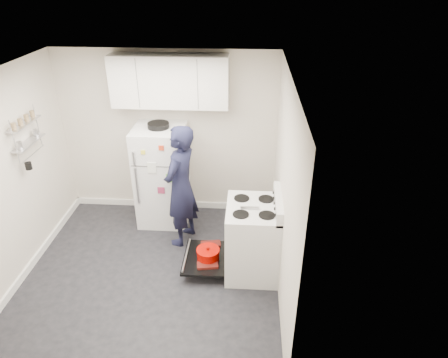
# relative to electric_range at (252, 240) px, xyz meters

# --- Properties ---
(room) EXTENTS (3.21, 3.21, 2.51)m
(room) POSITION_rel_electric_range_xyz_m (-1.29, -0.12, 0.74)
(room) COLOR black
(room) RESTS_ON ground
(electric_range) EXTENTS (0.66, 0.76, 1.10)m
(electric_range) POSITION_rel_electric_range_xyz_m (0.00, 0.00, 0.00)
(electric_range) COLOR silver
(electric_range) RESTS_ON ground
(open_oven_door) EXTENTS (0.55, 0.70, 0.23)m
(open_oven_door) POSITION_rel_electric_range_xyz_m (-0.57, -0.02, -0.28)
(open_oven_door) COLOR black
(open_oven_door) RESTS_ON ground
(refrigerator) EXTENTS (0.72, 0.74, 1.57)m
(refrigerator) POSITION_rel_electric_range_xyz_m (-1.33, 1.10, 0.29)
(refrigerator) COLOR silver
(refrigerator) RESTS_ON ground
(upper_cabinets) EXTENTS (1.60, 0.33, 0.70)m
(upper_cabinets) POSITION_rel_electric_range_xyz_m (-1.16, 1.28, 1.63)
(upper_cabinets) COLOR silver
(upper_cabinets) RESTS_ON room
(wall_shelf_rack) EXTENTS (0.14, 0.60, 0.61)m
(wall_shelf_rack) POSITION_rel_electric_range_xyz_m (-2.78, 0.34, 1.21)
(wall_shelf_rack) COLOR #B2B2B7
(wall_shelf_rack) RESTS_ON room
(person) EXTENTS (0.60, 0.73, 1.73)m
(person) POSITION_rel_electric_range_xyz_m (-0.96, 0.58, 0.40)
(person) COLOR black
(person) RESTS_ON ground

